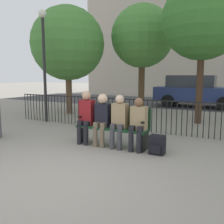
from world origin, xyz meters
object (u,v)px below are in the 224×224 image
object	(u,v)px
tree_0	(68,44)
tree_2	(203,19)
parked_car_0	(196,91)
backpack	(157,145)
lamp_post	(44,49)
seated_person_1	(102,116)
seated_person_3	(138,121)
seated_person_2	(119,119)
tree_3	(142,37)
seated_person_0	(86,114)
park_bench	(114,125)

from	to	relation	value
tree_0	tree_2	xyz separation A→B (m)	(5.28, 0.17, 0.51)
parked_car_0	backpack	bearing A→B (deg)	-86.44
tree_0	tree_2	bearing A→B (deg)	1.85
lamp_post	tree_0	bearing A→B (deg)	102.48
seated_person_1	tree_0	size ratio (longest dim) A/B	0.27
parked_car_0	seated_person_3	bearing A→B (deg)	-89.50
tree_2	parked_car_0	distance (m)	5.28
backpack	seated_person_2	bearing A→B (deg)	175.99
backpack	tree_0	distance (m)	6.83
tree_0	seated_person_3	bearing A→B (deg)	-38.94
seated_person_3	parked_car_0	size ratio (longest dim) A/B	0.28
tree_2	tree_3	size ratio (longest dim) A/B	1.02
seated_person_2	backpack	bearing A→B (deg)	-4.01
tree_2	lamp_post	xyz separation A→B (m)	(-4.85, -2.11, -0.92)
backpack	tree_2	world-z (taller)	tree_2
tree_3	backpack	bearing A→B (deg)	-66.67
tree_3	parked_car_0	bearing A→B (deg)	53.46
seated_person_0	parked_car_0	size ratio (longest dim) A/B	0.30
park_bench	seated_person_0	xyz separation A→B (m)	(-0.67, -0.13, 0.21)
park_bench	tree_3	xyz separation A→B (m)	(-1.39, 5.61, 2.81)
seated_person_0	seated_person_1	world-z (taller)	seated_person_0
seated_person_0	lamp_post	world-z (taller)	lamp_post
seated_person_2	tree_2	size ratio (longest dim) A/B	0.25
tree_2	park_bench	bearing A→B (deg)	-110.21
seated_person_3	tree_0	world-z (taller)	tree_0
seated_person_2	seated_person_3	size ratio (longest dim) A/B	1.04
seated_person_2	parked_car_0	distance (m)	8.41
backpack	tree_3	size ratio (longest dim) A/B	0.08
backpack	seated_person_0	bearing A→B (deg)	177.86
park_bench	seated_person_2	bearing A→B (deg)	-32.21
backpack	tree_0	size ratio (longest dim) A/B	0.09
park_bench	seated_person_3	size ratio (longest dim) A/B	1.48
tree_3	parked_car_0	size ratio (longest dim) A/B	1.12
seated_person_1	tree_2	bearing A→B (deg)	67.42
seated_person_1	backpack	distance (m)	1.43
seated_person_1	seated_person_2	size ratio (longest dim) A/B	1.01
seated_person_1	seated_person_3	xyz separation A→B (m)	(0.89, -0.00, -0.04)
seated_person_2	lamp_post	xyz separation A→B (m)	(-3.68, 1.75, 1.84)
seated_person_0	tree_2	world-z (taller)	tree_2
seated_person_3	tree_3	size ratio (longest dim) A/B	0.25
park_bench	seated_person_2	world-z (taller)	seated_person_2
seated_person_2	backpack	size ratio (longest dim) A/B	3.04
seated_person_1	seated_person_0	bearing A→B (deg)	179.68
seated_person_1	tree_0	distance (m)	5.66
park_bench	tree_2	xyz separation A→B (m)	(1.37, 3.73, 2.94)
park_bench	parked_car_0	size ratio (longest dim) A/B	0.41
park_bench	seated_person_1	distance (m)	0.33
seated_person_0	seated_person_2	distance (m)	0.88
lamp_post	seated_person_0	bearing A→B (deg)	-31.90
park_bench	seated_person_3	world-z (taller)	seated_person_3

